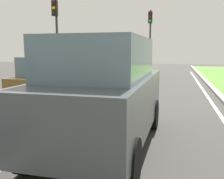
{
  "coord_description": "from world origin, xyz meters",
  "views": [
    {
      "loc": [
        2.17,
        4.53,
        2.04
      ],
      "look_at": [
        0.88,
        9.9,
        1.2
      ],
      "focal_mm": 42.14,
      "sensor_mm": 36.0,
      "label": 1
    }
  ],
  "objects_px": {
    "car_hatchback_far": "(50,80)",
    "traffic_light_overhead_left": "(56,25)",
    "traffic_light_far_median": "(150,31)",
    "car_suv_ahead": "(103,92)"
  },
  "relations": [
    {
      "from": "car_hatchback_far",
      "to": "traffic_light_overhead_left",
      "type": "relative_size",
      "value": 0.72
    },
    {
      "from": "traffic_light_overhead_left",
      "to": "traffic_light_far_median",
      "type": "height_order",
      "value": "traffic_light_far_median"
    },
    {
      "from": "car_hatchback_far",
      "to": "traffic_light_overhead_left",
      "type": "bearing_deg",
      "value": 113.0
    },
    {
      "from": "car_suv_ahead",
      "to": "traffic_light_overhead_left",
      "type": "distance_m",
      "value": 11.7
    },
    {
      "from": "car_hatchback_far",
      "to": "car_suv_ahead",
      "type": "bearing_deg",
      "value": -50.99
    },
    {
      "from": "traffic_light_far_median",
      "to": "car_suv_ahead",
      "type": "bearing_deg",
      "value": -87.77
    },
    {
      "from": "traffic_light_overhead_left",
      "to": "traffic_light_far_median",
      "type": "xyz_separation_m",
      "value": [
        5.06,
        6.76,
        0.06
      ]
    },
    {
      "from": "car_suv_ahead",
      "to": "traffic_light_far_median",
      "type": "relative_size",
      "value": 0.87
    },
    {
      "from": "traffic_light_overhead_left",
      "to": "car_hatchback_far",
      "type": "bearing_deg",
      "value": -67.28
    },
    {
      "from": "car_suv_ahead",
      "to": "car_hatchback_far",
      "type": "height_order",
      "value": "car_suv_ahead"
    }
  ]
}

